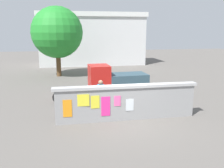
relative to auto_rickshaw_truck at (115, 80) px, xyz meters
name	(u,v)px	position (x,y,z in m)	size (l,w,h in m)	color
ground	(102,82)	(-0.34, 3.53, -0.90)	(60.00, 60.00, 0.00)	#605B56
poster_wall	(127,102)	(-0.35, -4.47, -0.08)	(6.42, 0.42, 1.58)	gray
auto_rickshaw_truck	(115,80)	(0.00, 0.00, 0.00)	(3.67, 1.68, 1.85)	black
motorcycle	(158,100)	(1.62, -3.22, -0.44)	(1.90, 0.56, 0.87)	black
bicycle_near	(68,97)	(-2.90, -1.54, -0.54)	(1.69, 0.47, 0.95)	black
person_walking	(101,93)	(-1.36, -3.39, 0.09)	(0.38, 0.38, 1.62)	purple
tree_roadside	(57,33)	(-3.62, 6.78, 2.82)	(4.32, 4.32, 5.89)	brown
building_background	(92,39)	(0.04, 13.90, 2.05)	(11.99, 4.34, 5.85)	silver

